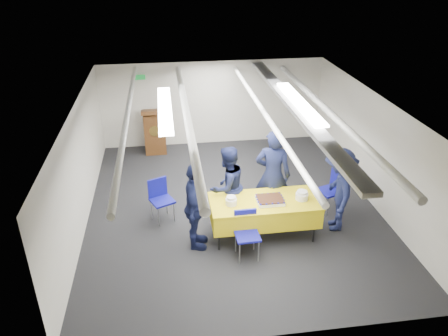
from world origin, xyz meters
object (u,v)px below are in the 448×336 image
(serving_table, at_px, (264,210))
(sailor_b, at_px, (227,186))
(podium, at_px, (155,131))
(chair_right, at_px, (333,187))
(chair_left, at_px, (160,195))
(chair_near, at_px, (246,229))
(sailor_d, at_px, (338,190))
(sailor_a, at_px, (273,175))
(sailor_c, at_px, (195,207))
(sheet_cake, at_px, (270,200))

(serving_table, distance_m, sailor_b, 0.86)
(podium, relative_size, chair_right, 1.44)
(serving_table, xyz_separation_m, sailor_b, (-0.62, 0.53, 0.26))
(podium, height_order, chair_left, podium)
(chair_near, relative_size, sailor_d, 0.52)
(chair_left, relative_size, sailor_a, 0.45)
(podium, distance_m, chair_near, 4.90)
(serving_table, xyz_separation_m, sailor_d, (1.45, 0.06, 0.28))
(serving_table, distance_m, sailor_c, 1.34)
(chair_left, height_order, sailor_b, sailor_b)
(sailor_b, xyz_separation_m, sailor_d, (2.07, -0.47, 0.02))
(sheet_cake, distance_m, chair_left, 2.24)
(chair_near, height_order, sailor_a, sailor_a)
(chair_left, bearing_deg, sailor_d, -13.44)
(sailor_d, bearing_deg, chair_right, 177.36)
(sheet_cake, relative_size, sailor_a, 0.26)
(chair_near, distance_m, sailor_c, 0.98)
(sailor_a, bearing_deg, sheet_cake, 91.75)
(sheet_cake, bearing_deg, podium, 116.74)
(sailor_a, xyz_separation_m, sailor_c, (-1.59, -0.76, -0.12))
(sheet_cake, relative_size, sailor_d, 0.30)
(chair_near, bearing_deg, chair_left, 137.13)
(podium, distance_m, chair_right, 4.98)
(chair_right, bearing_deg, sheet_cake, -152.99)
(sailor_b, relative_size, sailor_c, 0.98)
(sailor_b, relative_size, sailor_d, 0.98)
(sheet_cake, xyz_separation_m, sailor_c, (-1.38, -0.09, 0.03))
(serving_table, bearing_deg, chair_near, -130.01)
(chair_left, distance_m, sailor_b, 1.38)
(chair_near, height_order, sailor_d, sailor_d)
(chair_right, distance_m, sailor_b, 2.27)
(serving_table, distance_m, sheet_cake, 0.28)
(serving_table, bearing_deg, sailor_b, 139.57)
(chair_right, bearing_deg, sailor_c, -163.29)
(chair_left, height_order, sailor_c, sailor_c)
(podium, xyz_separation_m, chair_left, (0.09, -3.25, -0.08))
(chair_near, xyz_separation_m, sailor_b, (-0.19, 1.05, 0.29))
(chair_near, height_order, chair_left, same)
(chair_near, bearing_deg, sheet_cake, 40.96)
(chair_near, height_order, sailor_c, sailor_c)
(chair_near, bearing_deg, serving_table, 49.99)
(sailor_b, bearing_deg, sailor_a, 150.11)
(serving_table, relative_size, sheet_cake, 3.99)
(chair_right, bearing_deg, sailor_a, -174.99)
(chair_right, height_order, sailor_b, sailor_b)
(sheet_cake, distance_m, sailor_a, 0.71)
(chair_left, bearing_deg, sheet_cake, -24.83)
(sailor_c, bearing_deg, sailor_d, -74.43)
(sailor_b, bearing_deg, sheet_cake, 105.67)
(podium, xyz_separation_m, sailor_b, (1.40, -3.59, 0.21))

